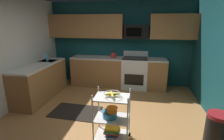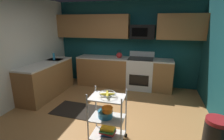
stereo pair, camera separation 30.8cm
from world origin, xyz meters
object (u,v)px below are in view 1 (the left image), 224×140
mixing_bowl_large (110,114)px  mixing_bowl_small (112,110)px  dish_soap_bottle (47,58)px  oven_range (135,72)px  kettle (114,55)px  microwave (136,32)px  rolling_cart (112,118)px  fruit_bowl (112,94)px  trash_can (216,133)px  book_stack (112,131)px

mixing_bowl_large → mixing_bowl_small: (0.04, -0.03, 0.10)m
mixing_bowl_large → dish_soap_bottle: 2.84m
oven_range → dish_soap_bottle: dish_soap_bottle is taller
kettle → dish_soap_bottle: kettle is taller
oven_range → mixing_bowl_large: size_ratio=4.37×
mixing_bowl_small → kettle: (-0.43, 2.67, 0.38)m
microwave → rolling_cart: (-0.24, -2.76, -1.25)m
microwave → mixing_bowl_small: bearing=-94.8°
dish_soap_bottle → kettle: bearing=25.6°
fruit_bowl → trash_can: (1.62, 0.05, -0.55)m
rolling_cart → book_stack: (-0.00, 0.00, -0.25)m
oven_range → fruit_bowl: 2.69m
mixing_bowl_large → trash_can: trash_can is taller
microwave → mixing_bowl_small: size_ratio=3.85×
oven_range → kettle: size_ratio=4.17×
oven_range → book_stack: bearing=-95.1°
book_stack → trash_can: size_ratio=0.41×
fruit_bowl → book_stack: fruit_bowl is taller
rolling_cart → trash_can: (1.62, 0.05, -0.13)m
microwave → kettle: (-0.66, -0.11, -0.70)m
mixing_bowl_small → microwave: bearing=85.2°
rolling_cart → dish_soap_bottle: dish_soap_bottle is taller
rolling_cart → fruit_bowl: bearing=90.0°
kettle → dish_soap_bottle: 1.92m
oven_range → dish_soap_bottle: (-2.39, -0.83, 0.54)m
mixing_bowl_large → book_stack: mixing_bowl_large is taller
book_stack → dish_soap_bottle: 2.94m
mixing_bowl_small → book_stack: (-0.01, 0.03, -0.42)m
oven_range → rolling_cart: (-0.24, -2.65, -0.03)m
mixing_bowl_large → kettle: 2.72m
mixing_bowl_large → fruit_bowl: bearing=0.0°
book_stack → dish_soap_bottle: dish_soap_bottle is taller
mixing_bowl_small → dish_soap_bottle: (-2.16, 1.85, 0.40)m
kettle → book_stack: bearing=-80.9°
microwave → mixing_bowl_large: bearing=-95.7°
oven_range → fruit_bowl: (-0.24, -2.65, 0.40)m
microwave → trash_can: 3.34m
book_stack → oven_range: bearing=84.9°
trash_can → fruit_bowl: bearing=-178.4°
trash_can → oven_range: bearing=118.0°
mixing_bowl_large → book_stack: (0.04, 0.00, -0.32)m
oven_range → trash_can: bearing=-62.0°
rolling_cart → trash_can: bearing=1.6°
oven_range → mixing_bowl_small: bearing=-94.9°
oven_range → microwave: microwave is taller
oven_range → mixing_bowl_small: (-0.23, -2.68, 0.14)m
kettle → trash_can: (2.04, -2.60, -0.67)m
mixing_bowl_large → dish_soap_bottle: dish_soap_bottle is taller
rolling_cart → book_stack: 0.25m
book_stack → trash_can: trash_can is taller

